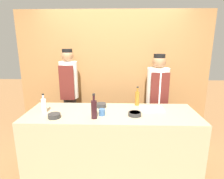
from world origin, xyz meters
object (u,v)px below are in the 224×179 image
sauce_bowl_red (101,105)px  bottle_amber (137,98)px  chef_left (70,95)px  chef_right (157,100)px  bottle_clear (44,105)px  sauce_bowl_orange (135,114)px  cutting_board (152,109)px  cup_blue (102,112)px  sauce_bowl_yellow (54,116)px  bottle_wine (94,109)px

sauce_bowl_red → bottle_amber: (0.53, 0.11, 0.08)m
chef_left → chef_right: chef_left is taller
bottle_clear → chef_left: (0.16, 0.73, -0.07)m
bottle_amber → chef_right: 0.56m
sauce_bowl_orange → cutting_board: sauce_bowl_orange is taller
cup_blue → chef_left: (-0.63, 0.82, -0.01)m
chef_right → chef_left: bearing=180.0°
sauce_bowl_red → cutting_board: 0.72m
sauce_bowl_yellow → cup_blue: (0.59, 0.10, 0.01)m
bottle_wine → chef_left: (-0.54, 0.92, -0.09)m
sauce_bowl_yellow → bottle_wine: bearing=0.1°
bottle_amber → cup_blue: 0.65m
sauce_bowl_orange → chef_right: bearing=61.1°
sauce_bowl_orange → cup_blue: size_ratio=2.00×
sauce_bowl_red → chef_right: bearing=28.8°
sauce_bowl_yellow → chef_left: 0.92m
bottle_wine → chef_right: size_ratio=0.19×
bottle_clear → sauce_bowl_red: bearing=17.2°
sauce_bowl_yellow → bottle_wine: bottle_wine is taller
cutting_board → bottle_clear: bottle_clear is taller
bottle_amber → chef_right: bearing=46.1°
chef_left → chef_right: 1.50m
bottle_amber → chef_left: bearing=160.7°
sauce_bowl_yellow → cutting_board: sauce_bowl_yellow is taller
chef_left → bottle_wine: bearing=-59.5°
bottle_wine → sauce_bowl_yellow: bearing=-179.9°
bottle_wine → chef_left: chef_left is taller
sauce_bowl_red → bottle_amber: size_ratio=0.52×
bottle_wine → bottle_amber: bearing=42.0°
sauce_bowl_orange → sauce_bowl_yellow: bearing=-174.1°
sauce_bowl_orange → bottle_wine: (-0.51, -0.10, 0.10)m
sauce_bowl_red → chef_left: chef_left is taller
bottle_amber → cup_blue: bearing=-139.4°
sauce_bowl_red → chef_left: size_ratio=0.09×
bottle_amber → bottle_wine: 0.78m
bottle_clear → cutting_board: bearing=6.0°
sauce_bowl_red → bottle_wine: bearing=-96.7°
cup_blue → bottle_wine: bearing=-131.6°
cutting_board → chef_right: chef_right is taller
sauce_bowl_yellow → cup_blue: size_ratio=1.84×
sauce_bowl_orange → bottle_wine: bearing=-168.6°
bottle_wine → sauce_bowl_red: bearing=83.3°
sauce_bowl_yellow → bottle_amber: (1.08, 0.52, 0.08)m
sauce_bowl_red → bottle_amber: 0.55m
chef_left → cup_blue: bearing=-52.4°
cutting_board → sauce_bowl_red: bearing=173.9°
bottle_amber → cup_blue: bottle_amber is taller
sauce_bowl_red → bottle_clear: size_ratio=0.58×
cutting_board → chef_left: (-1.31, 0.58, 0.02)m
sauce_bowl_orange → cutting_board: 0.35m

